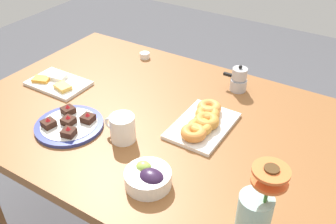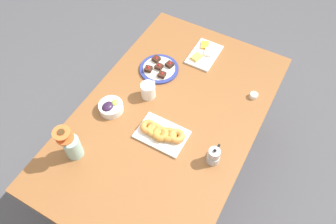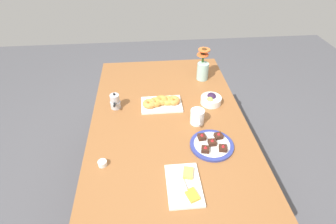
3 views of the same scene
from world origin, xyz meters
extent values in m
plane|color=#4C4C51|center=(0.00, 0.00, 0.00)|extent=(6.00, 6.00, 0.00)
cube|color=brown|center=(0.00, 0.00, 0.72)|extent=(1.60, 1.00, 0.04)
cube|color=brown|center=(-0.72, -0.42, 0.35)|extent=(0.07, 0.07, 0.70)
cube|color=brown|center=(-0.72, 0.42, 0.35)|extent=(0.07, 0.07, 0.70)
cylinder|color=white|center=(0.08, 0.18, 0.79)|extent=(0.09, 0.09, 0.10)
cylinder|color=brown|center=(0.08, 0.18, 0.83)|extent=(0.08, 0.08, 0.00)
torus|color=white|center=(0.13, 0.18, 0.79)|extent=(0.05, 0.01, 0.05)
cylinder|color=white|center=(-0.12, 0.31, 0.77)|extent=(0.14, 0.14, 0.05)
ellipsoid|color=#2D1938|center=(-0.14, 0.32, 0.79)|extent=(0.08, 0.06, 0.04)
ellipsoid|color=#9EC14C|center=(-0.10, 0.30, 0.79)|extent=(0.05, 0.04, 0.04)
cube|color=white|center=(0.55, 0.03, 0.75)|extent=(0.26, 0.17, 0.01)
cube|color=#EFB74C|center=(0.49, 0.06, 0.76)|extent=(0.08, 0.06, 0.02)
cube|color=white|center=(0.57, 0.01, 0.76)|extent=(0.08, 0.06, 0.02)
cube|color=orange|center=(0.62, 0.06, 0.76)|extent=(0.08, 0.07, 0.01)
cube|color=white|center=(-0.13, -0.03, 0.75)|extent=(0.19, 0.28, 0.01)
torus|color=#DE8A3F|center=(-0.11, -0.12, 0.77)|extent=(0.11, 0.11, 0.04)
torus|color=#CC8335|center=(-0.13, -0.08, 0.77)|extent=(0.09, 0.09, 0.04)
torus|color=#C78636|center=(-0.14, -0.03, 0.77)|extent=(0.12, 0.12, 0.04)
torus|color=gold|center=(-0.14, 0.01, 0.77)|extent=(0.12, 0.12, 0.04)
torus|color=orange|center=(-0.14, 0.05, 0.77)|extent=(0.12, 0.12, 0.04)
cylinder|color=white|center=(0.38, -0.39, 0.75)|extent=(0.05, 0.05, 0.03)
cylinder|color=#C68923|center=(0.38, -0.39, 0.76)|extent=(0.04, 0.04, 0.01)
cylinder|color=navy|center=(0.29, 0.23, 0.75)|extent=(0.25, 0.25, 0.01)
cylinder|color=white|center=(0.29, 0.23, 0.75)|extent=(0.21, 0.21, 0.01)
cube|color=#381E14|center=(0.24, 0.28, 0.77)|extent=(0.05, 0.05, 0.02)
cone|color=red|center=(0.24, 0.28, 0.79)|extent=(0.02, 0.02, 0.01)
cube|color=#381E14|center=(0.34, 0.28, 0.77)|extent=(0.05, 0.05, 0.02)
cone|color=red|center=(0.34, 0.28, 0.79)|extent=(0.02, 0.02, 0.01)
cube|color=#381E14|center=(0.24, 0.18, 0.77)|extent=(0.05, 0.05, 0.02)
cone|color=red|center=(0.24, 0.18, 0.79)|extent=(0.02, 0.02, 0.01)
cube|color=#381E14|center=(0.34, 0.18, 0.77)|extent=(0.05, 0.05, 0.02)
cone|color=red|center=(0.34, 0.18, 0.79)|extent=(0.02, 0.02, 0.01)
cube|color=#381E14|center=(0.29, 0.23, 0.77)|extent=(0.05, 0.05, 0.02)
cone|color=red|center=(0.29, 0.23, 0.79)|extent=(0.02, 0.02, 0.01)
cylinder|color=#99C1B7|center=(-0.46, 0.32, 0.81)|extent=(0.09, 0.09, 0.14)
cylinder|color=#3D702D|center=(-0.48, 0.32, 0.93)|extent=(0.01, 0.01, 0.10)
cylinder|color=orange|center=(-0.48, 0.32, 0.98)|extent=(0.09, 0.09, 0.01)
cylinder|color=#472D14|center=(-0.48, 0.32, 0.99)|extent=(0.04, 0.04, 0.01)
cylinder|color=#3D702D|center=(-0.48, 0.31, 0.91)|extent=(0.01, 0.01, 0.06)
cylinder|color=orange|center=(-0.48, 0.31, 0.94)|extent=(0.09, 0.09, 0.01)
cylinder|color=#472D14|center=(-0.48, 0.31, 0.95)|extent=(0.04, 0.04, 0.01)
cylinder|color=#B7B7BC|center=(-0.14, -0.35, 0.77)|extent=(0.07, 0.07, 0.05)
cylinder|color=#B7B7BC|center=(-0.14, -0.35, 0.79)|extent=(0.05, 0.05, 0.01)
cylinder|color=#B7B7BC|center=(-0.14, -0.35, 0.82)|extent=(0.06, 0.06, 0.04)
sphere|color=black|center=(-0.14, -0.35, 0.85)|extent=(0.02, 0.02, 0.02)
cube|color=black|center=(-0.08, -0.35, 0.80)|extent=(0.04, 0.01, 0.01)
camera|label=1|loc=(-0.61, 0.97, 1.58)|focal=40.00mm
camera|label=2|loc=(-0.94, -0.52, 2.32)|focal=35.00mm
camera|label=3|loc=(1.33, -0.12, 1.83)|focal=28.00mm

